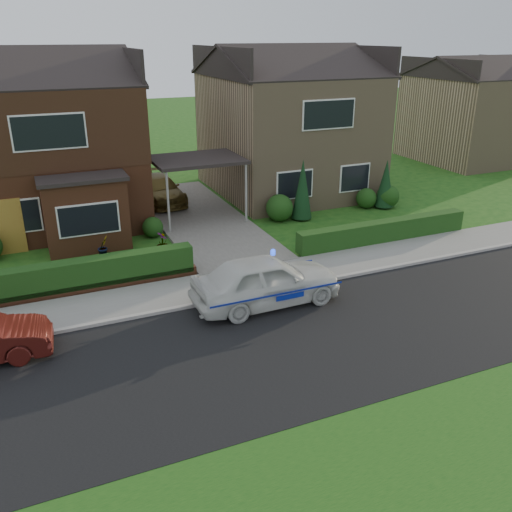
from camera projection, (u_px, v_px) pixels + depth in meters
ground at (322, 337)px, 14.82m from camera, size 120.00×120.00×0.00m
road at (322, 337)px, 14.82m from camera, size 60.00×6.00×0.02m
kerb at (275, 290)px, 17.38m from camera, size 60.00×0.16×0.12m
sidewalk at (262, 278)px, 18.28m from camera, size 60.00×2.00×0.10m
grass_verge at (450, 458)px, 10.57m from camera, size 60.00×4.00×0.01m
driveway at (199, 218)px, 24.13m from camera, size 3.80×12.00×0.12m
house_left at (45, 132)px, 23.05m from camera, size 7.50×9.53×7.25m
house_right at (287, 119)px, 27.43m from camera, size 7.50×8.06×7.25m
carport_link at (197, 161)px, 23.11m from camera, size 3.80×3.00×2.77m
dwarf_wall at (79, 290)px, 17.12m from camera, size 7.70×0.25×0.36m
hedge_left at (79, 293)px, 17.32m from camera, size 7.50×0.55×0.90m
hedge_right at (382, 243)px, 21.49m from camera, size 7.50×0.55×0.80m
shrub_left_mid at (113, 229)px, 21.00m from camera, size 1.32×1.32×1.32m
shrub_left_near at (153, 227)px, 21.93m from camera, size 0.84×0.84×0.84m
shrub_right_near at (279, 208)px, 23.74m from camera, size 1.20×1.20×1.20m
shrub_right_mid at (366, 198)px, 25.56m from camera, size 0.96×0.96×0.96m
shrub_right_far at (388, 196)px, 25.65m from camera, size 1.08×1.08×1.08m
conifer_a at (302, 191)px, 23.67m from camera, size 0.90×0.90×2.60m
conifer_b at (385, 185)px, 25.36m from camera, size 0.90×0.90×2.20m
neighbour_right at (471, 119)px, 34.74m from camera, size 6.50×7.00×5.20m
police_car at (266, 281)px, 16.33m from camera, size 4.19×4.58×1.72m
driveway_car at (160, 189)px, 26.07m from camera, size 1.95×4.34×1.23m
potted_plant_a at (52, 276)px, 17.59m from camera, size 0.41×0.30×0.74m
potted_plant_b at (103, 247)px, 19.92m from camera, size 0.56×0.56×0.80m
potted_plant_c at (163, 244)px, 20.19m from camera, size 0.51×0.51×0.84m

